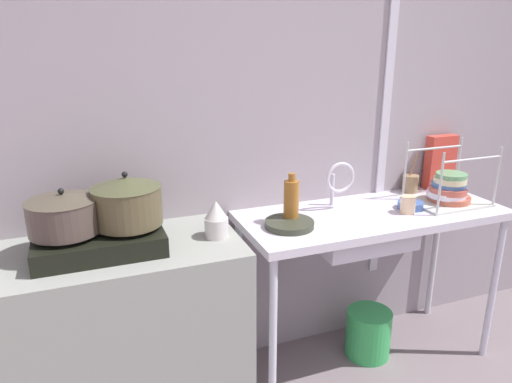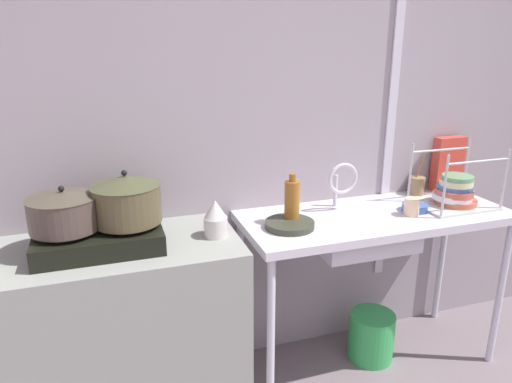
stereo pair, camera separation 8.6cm
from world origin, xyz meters
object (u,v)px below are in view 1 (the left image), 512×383
object	(u,v)px
dish_rack	(448,190)
cereal_box	(440,162)
stove	(100,240)
small_bowl_on_drainboard	(410,205)
sink_basin	(357,230)
utensil_jar	(410,183)
bucket_on_floor	(368,333)
cup_by_rack	(408,205)
faucet	(339,179)
bottle_by_sink	(291,201)
pot_on_left_burner	(64,213)
frying_pan	(289,224)
percolator	(216,219)
pot_on_right_burner	(127,201)

from	to	relation	value
dish_rack	cereal_box	distance (m)	0.30
stove	small_bowl_on_drainboard	distance (m)	1.52
sink_basin	utensil_jar	size ratio (longest dim) A/B	2.17
bucket_on_floor	stove	bearing A→B (deg)	-179.72
bucket_on_floor	cup_by_rack	bearing A→B (deg)	-36.92
faucet	bottle_by_sink	distance (m)	0.32
bottle_by_sink	pot_on_left_burner	bearing A→B (deg)	-179.38
frying_pan	cereal_box	world-z (taller)	cereal_box
percolator	utensil_jar	distance (m)	1.23
dish_rack	cup_by_rack	size ratio (longest dim) A/B	4.36
stove	utensil_jar	size ratio (longest dim) A/B	2.29
percolator	frying_pan	xyz separation A→B (m)	(0.35, -0.01, -0.07)
percolator	pot_on_left_burner	bearing A→B (deg)	177.35
bottle_by_sink	cereal_box	bearing A→B (deg)	11.14
small_bowl_on_drainboard	bottle_by_sink	distance (m)	0.66
sink_basin	bottle_by_sink	distance (m)	0.38
pot_on_left_burner	frying_pan	size ratio (longest dim) A/B	1.23
dish_rack	bottle_by_sink	distance (m)	0.89
stove	frying_pan	size ratio (longest dim) A/B	2.20
bottle_by_sink	percolator	bearing A→B (deg)	-174.11
bucket_on_floor	cereal_box	bearing A→B (deg)	20.72
dish_rack	bucket_on_floor	world-z (taller)	dish_rack
sink_basin	bottle_by_sink	bearing A→B (deg)	169.90
pot_on_left_burner	pot_on_right_burner	xyz separation A→B (m)	(0.24, -0.00, 0.02)
frying_pan	bottle_by_sink	xyz separation A→B (m)	(0.03, 0.05, 0.09)
pot_on_left_burner	cereal_box	xyz separation A→B (m)	(2.02, 0.22, -0.03)
bottle_by_sink	pot_on_right_burner	bearing A→B (deg)	-179.18
small_bowl_on_drainboard	cereal_box	size ratio (longest dim) A/B	0.42
pot_on_right_burner	dish_rack	xyz separation A→B (m)	(1.63, -0.03, -0.13)
stove	bottle_by_sink	size ratio (longest dim) A/B	2.08
small_bowl_on_drainboard	utensil_jar	xyz separation A→B (m)	(0.18, 0.23, 0.03)
dish_rack	bucket_on_floor	size ratio (longest dim) A/B	1.43
stove	percolator	world-z (taller)	percolator
sink_basin	cereal_box	world-z (taller)	cereal_box
pot_on_left_burner	frying_pan	bearing A→B (deg)	-2.30
pot_on_left_burner	cereal_box	bearing A→B (deg)	6.08
cereal_box	pot_on_left_burner	bearing A→B (deg)	-174.89
faucet	bottle_by_sink	size ratio (longest dim) A/B	1.03
percolator	cereal_box	distance (m)	1.44
sink_basin	frying_pan	xyz separation A→B (m)	(-0.36, 0.01, 0.08)
pot_on_left_burner	percolator	distance (m)	0.61
percolator	bucket_on_floor	xyz separation A→B (m)	(0.86, 0.03, -0.80)
percolator	bottle_by_sink	bearing A→B (deg)	5.89
dish_rack	bottle_by_sink	world-z (taller)	dish_rack
small_bowl_on_drainboard	pot_on_right_burner	bearing A→B (deg)	178.76
dish_rack	cup_by_rack	world-z (taller)	dish_rack
cup_by_rack	bottle_by_sink	distance (m)	0.61
frying_pan	dish_rack	distance (m)	0.92
stove	percolator	size ratio (longest dim) A/B	3.02
stove	utensil_jar	xyz separation A→B (m)	(1.69, 0.20, 0.00)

